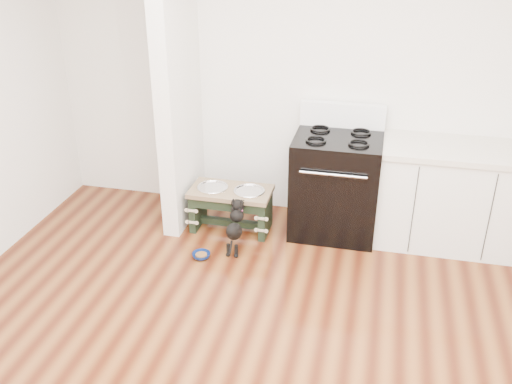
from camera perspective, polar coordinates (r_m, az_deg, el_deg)
name	(u,v)px	position (r m, az deg, el deg)	size (l,w,h in m)	color
room_shell	(253,153)	(2.78, -0.35, 3.89)	(5.00, 5.00, 5.00)	silver
partition_wall	(178,80)	(5.11, -7.85, 11.04)	(0.15, 0.80, 2.70)	silver
oven_range	(336,183)	(5.17, 7.97, 0.87)	(0.76, 0.69, 1.14)	black
cabinet_run	(449,196)	(5.22, 18.72, -0.38)	(1.24, 0.64, 0.91)	silver
dog_feeder	(231,201)	(5.22, -2.53, -0.93)	(0.74, 0.40, 0.42)	black
puppy	(235,225)	(4.92, -2.09, -3.30)	(0.13, 0.38, 0.45)	black
floor_bowl	(201,256)	(4.93, -5.50, -6.34)	(0.20, 0.20, 0.05)	#0C1E54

